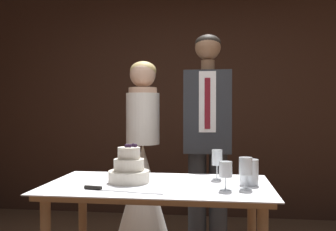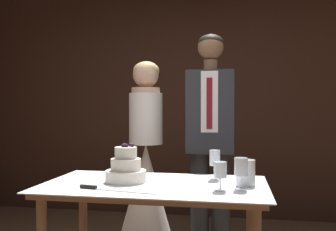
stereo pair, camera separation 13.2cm
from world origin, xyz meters
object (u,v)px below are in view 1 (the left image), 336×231
wine_glass_far (226,170)px  hurricane_candle (249,173)px  cake_table (158,202)px  wine_glass_near (246,167)px  groom (208,135)px  cake_knife (108,189)px  bride (143,185)px  tiered_cake (129,169)px  wine_glass_middle (217,159)px

wine_glass_far → hurricane_candle: (0.14, 0.17, -0.04)m
cake_table → hurricane_candle: hurricane_candle is taller
wine_glass_near → groom: (-0.23, 0.99, 0.11)m
hurricane_candle → cake_knife: bearing=-161.5°
wine_glass_far → wine_glass_near: bearing=21.4°
cake_knife → groom: size_ratio=0.24×
cake_table → bride: bride is taller
tiered_cake → bride: 0.93m
wine_glass_middle → wine_glass_far: (0.05, -0.32, -0.02)m
cake_knife → bride: 1.14m
groom → cake_knife: bearing=-114.5°
wine_glass_middle → tiered_cake: bearing=-161.9°
tiered_cake → wine_glass_far: size_ratio=1.57×
bride → groom: size_ratio=0.89×
tiered_cake → cake_knife: size_ratio=0.55×
wine_glass_far → groom: (-0.12, 1.03, 0.12)m
wine_glass_near → hurricane_candle: 0.14m
wine_glass_far → hurricane_candle: size_ratio=1.05×
wine_glass_middle → hurricane_candle: wine_glass_middle is taller
tiered_cake → cake_knife: 0.26m
cake_knife → wine_glass_near: wine_glass_near is taller
cake_table → tiered_cake: 0.26m
cake_table → wine_glass_near: (0.50, -0.08, 0.23)m
cake_table → wine_glass_middle: (0.34, 0.19, 0.23)m
wine_glass_far → bride: size_ratio=0.09×
tiered_cake → cake_knife: bearing=-104.3°
tiered_cake → bride: size_ratio=0.15×
hurricane_candle → tiered_cake: bearing=-178.4°
wine_glass_middle → hurricane_candle: bearing=-39.6°
cake_table → wine_glass_near: size_ratio=7.50×
wine_glass_middle → hurricane_candle: 0.25m
bride → wine_glass_middle: bearing=-49.4°
cake_knife → wine_glass_middle: wine_glass_middle is taller
wine_glass_far → bride: (-0.66, 1.03, -0.30)m
tiered_cake → cake_table: bearing=-5.8°
cake_table → wine_glass_middle: bearing=28.9°
cake_knife → groom: 1.26m
hurricane_candle → wine_glass_middle: bearing=140.4°
hurricane_candle → groom: groom is taller
tiered_cake → wine_glass_near: tiered_cake is taller
tiered_cake → hurricane_candle: (0.71, 0.02, -0.01)m
tiered_cake → wine_glass_middle: 0.55m
hurricane_candle → wine_glass_near: bearing=-103.2°
tiered_cake → wine_glass_near: bearing=-8.6°
tiered_cake → wine_glass_middle: tiered_cake is taller
cake_table → bride: bearing=106.6°
wine_glass_near → hurricane_candle: (0.03, 0.12, -0.05)m
wine_glass_middle → groom: groom is taller
wine_glass_near → wine_glass_middle: wine_glass_middle is taller
cake_table → groom: size_ratio=0.71×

